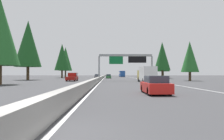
{
  "coord_description": "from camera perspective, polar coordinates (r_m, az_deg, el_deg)",
  "views": [
    {
      "loc": [
        -5.75,
        -1.8,
        1.63
      ],
      "look_at": [
        50.47,
        -2.81,
        2.62
      ],
      "focal_mm": 34.33,
      "sensor_mm": 36.0,
      "label": 1
    }
  ],
  "objects": [
    {
      "name": "box_truck_mid_left",
      "position": [
        41.66,
        9.19,
        -1.03
      ],
      "size": [
        8.5,
        2.4,
        2.95
      ],
      "color": "white",
      "rests_on": "ground"
    },
    {
      "name": "conifer_left_mid",
      "position": [
        88.56,
        -13.15,
        3.37
      ],
      "size": [
        6.04,
        6.04,
        13.74
      ],
      "color": "#4C3823",
      "rests_on": "ground"
    },
    {
      "name": "conifer_right_far",
      "position": [
        86.16,
        13.41,
        2.63
      ],
      "size": [
        5.11,
        5.11,
        11.61
      ],
      "color": "#4C3823",
      "rests_on": "ground"
    },
    {
      "name": "ground_plane",
      "position": [
        65.8,
        -2.6,
        -2.43
      ],
      "size": [
        320.0,
        320.0,
        0.0
      ],
      "primitive_type": "plane",
      "color": "#38383A"
    },
    {
      "name": "shoulder_stripe_right",
      "position": [
        76.39,
        6.28,
        -2.23
      ],
      "size": [
        160.0,
        0.16,
        0.01
      ],
      "primitive_type": "cube",
      "color": "silver",
      "rests_on": "ground"
    },
    {
      "name": "conifer_left_near",
      "position": [
        61.32,
        -21.45,
        6.54
      ],
      "size": [
        6.95,
        6.95,
        15.81
      ],
      "color": "#4C3823",
      "rests_on": "ground"
    },
    {
      "name": "oncoming_near",
      "position": [
        49.09,
        -10.52,
        -1.83
      ],
      "size": [
        5.6,
        2.0,
        1.86
      ],
      "rotation": [
        0.0,
        0.0,
        3.14
      ],
      "color": "maroon",
      "rests_on": "ground"
    },
    {
      "name": "conifer_right_mid",
      "position": [
        77.54,
        13.24,
        3.59
      ],
      "size": [
        5.66,
        5.66,
        12.86
      ],
      "color": "#4C3823",
      "rests_on": "ground"
    },
    {
      "name": "shoulder_stripe_median",
      "position": [
        75.79,
        -2.21,
        -2.24
      ],
      "size": [
        160.0,
        0.16,
        0.01
      ],
      "primitive_type": "cube",
      "color": "silver",
      "rests_on": "ground"
    },
    {
      "name": "median_barrier",
      "position": [
        85.79,
        -2.44,
        -1.8
      ],
      "size": [
        180.0,
        0.56,
        0.9
      ],
      "primitive_type": "cube",
      "color": "gray",
      "rests_on": "ground"
    },
    {
      "name": "sedan_mid_right",
      "position": [
        75.64,
        -0.92,
        -1.73
      ],
      "size": [
        4.4,
        1.8,
        1.47
      ],
      "color": "#2D6B38",
      "rests_on": "ground"
    },
    {
      "name": "oncoming_far",
      "position": [
        89.07,
        -4.07,
        -1.62
      ],
      "size": [
        4.4,
        1.8,
        1.47
      ],
      "rotation": [
        0.0,
        0.0,
        3.14
      ],
      "color": "slate",
      "rests_on": "ground"
    },
    {
      "name": "sign_gantry_overhead",
      "position": [
        49.94,
        3.84,
        2.77
      ],
      "size": [
        0.5,
        12.68,
        6.19
      ],
      "color": "gray",
      "rests_on": "ground"
    },
    {
      "name": "conifer_right_near",
      "position": [
        52.91,
        20.0,
        3.34
      ],
      "size": [
        4.05,
        4.05,
        9.21
      ],
      "color": "#4C3823",
      "rests_on": "ground"
    },
    {
      "name": "sedan_far_left",
      "position": [
        17.8,
        11.47,
        -4.04
      ],
      "size": [
        4.4,
        1.8,
        1.47
      ],
      "color": "red",
      "rests_on": "ground"
    },
    {
      "name": "bus_mid_center",
      "position": [
        112.97,
        2.67,
        -0.97
      ],
      "size": [
        11.5,
        2.55,
        3.1
      ],
      "color": "#1E4793",
      "rests_on": "ground"
    },
    {
      "name": "conifer_left_far",
      "position": [
        101.28,
        -12.27,
        2.9
      ],
      "size": [
        6.14,
        6.14,
        13.96
      ],
      "color": "#4C3823",
      "rests_on": "ground"
    },
    {
      "name": "conifer_left_foreground",
      "position": [
        36.21,
        -27.71,
        9.12
      ],
      "size": [
        5.74,
        5.74,
        13.03
      ],
      "color": "#4C3823",
      "rests_on": "ground"
    }
  ]
}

